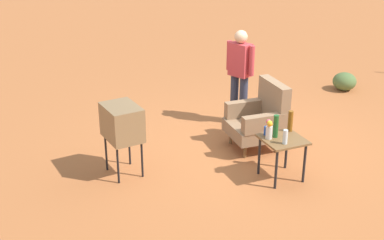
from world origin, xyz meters
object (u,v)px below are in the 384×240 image
(tv_on_stand, at_px, (122,123))
(bottle_wine_green, at_px, (276,126))
(armchair, at_px, (260,118))
(bottle_tall_amber, at_px, (290,121))
(bottle_short_clear, at_px, (285,137))
(side_table, at_px, (283,144))
(soda_can_blue, at_px, (266,131))
(person_standing, at_px, (240,71))
(flower_vase, at_px, (269,129))

(tv_on_stand, height_order, bottle_wine_green, tv_on_stand)
(armchair, relative_size, bottle_tall_amber, 3.53)
(armchair, relative_size, bottle_wine_green, 3.31)
(bottle_short_clear, bearing_deg, bottle_tall_amber, 138.65)
(side_table, distance_m, soda_can_blue, 0.29)
(bottle_tall_amber, bearing_deg, soda_can_blue, -92.41)
(bottle_short_clear, height_order, soda_can_blue, bottle_short_clear)
(person_standing, bearing_deg, bottle_tall_amber, -5.16)
(flower_vase, bearing_deg, bottle_wine_green, 94.61)
(person_standing, bearing_deg, armchair, -9.30)
(tv_on_stand, relative_size, flower_vase, 3.89)
(side_table, height_order, flower_vase, flower_vase)
(tv_on_stand, bearing_deg, side_table, 63.52)
(person_standing, xyz_separation_m, bottle_tall_amber, (1.83, -0.17, -0.18))
(bottle_wine_green, bearing_deg, side_table, 40.40)
(tv_on_stand, xyz_separation_m, soda_can_blue, (0.79, 1.82, -0.11))
(person_standing, distance_m, bottle_wine_green, 1.99)
(bottle_short_clear, distance_m, soda_can_blue, 0.36)
(flower_vase, bearing_deg, bottle_tall_amber, 104.41)
(side_table, distance_m, bottle_short_clear, 0.25)
(armchair, xyz_separation_m, bottle_short_clear, (1.14, -0.29, 0.21))
(person_standing, xyz_separation_m, bottle_wine_green, (1.92, -0.46, -0.17))
(person_standing, relative_size, bottle_wine_green, 5.12)
(person_standing, bearing_deg, flower_vase, -16.46)
(bottle_wine_green, xyz_separation_m, flower_vase, (0.01, -0.11, -0.01))
(armchair, xyz_separation_m, tv_on_stand, (0.01, -2.19, 0.28))
(bottle_short_clear, bearing_deg, soda_can_blue, -166.62)
(side_table, relative_size, bottle_short_clear, 3.03)
(tv_on_stand, relative_size, bottle_short_clear, 5.15)
(person_standing, distance_m, soda_can_blue, 1.91)
(armchair, relative_size, person_standing, 0.65)
(tv_on_stand, bearing_deg, person_standing, 113.51)
(bottle_wine_green, bearing_deg, soda_can_blue, -144.80)
(tv_on_stand, height_order, person_standing, person_standing)
(tv_on_stand, bearing_deg, bottle_wine_green, 64.74)
(side_table, relative_size, bottle_wine_green, 1.90)
(bottle_wine_green, xyz_separation_m, soda_can_blue, (-0.11, -0.08, -0.10))
(person_standing, xyz_separation_m, bottle_short_clear, (2.16, -0.46, -0.23))
(armchair, xyz_separation_m, flower_vase, (0.91, -0.40, 0.26))
(bottle_short_clear, distance_m, flower_vase, 0.26)
(armchair, height_order, tv_on_stand, armchair)
(bottle_wine_green, relative_size, bottle_tall_amber, 1.07)
(tv_on_stand, xyz_separation_m, bottle_tall_amber, (0.80, 2.20, -0.03))
(armchair, distance_m, side_table, 1.01)
(bottle_tall_amber, relative_size, flower_vase, 1.13)
(armchair, xyz_separation_m, person_standing, (-1.02, 0.17, 0.44))
(person_standing, height_order, soda_can_blue, person_standing)
(bottle_tall_amber, bearing_deg, person_standing, 174.84)
(bottle_tall_amber, bearing_deg, tv_on_stand, -110.04)
(person_standing, height_order, flower_vase, person_standing)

